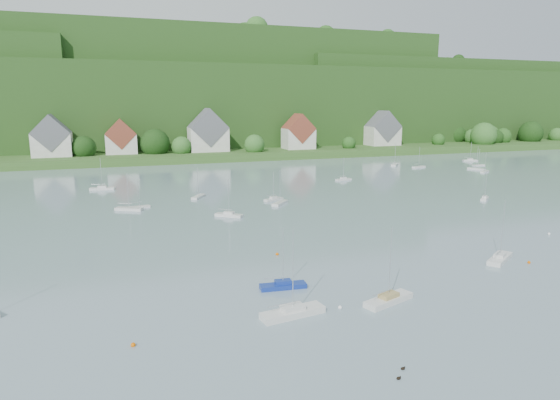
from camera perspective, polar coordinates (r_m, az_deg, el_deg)
name	(u,v)px	position (r m, az deg, el deg)	size (l,w,h in m)	color
far_shore_strip	(193,152)	(217.57, -10.36, 5.60)	(600.00, 60.00, 3.00)	#335821
forested_ridge	(174,103)	(284.54, -12.55, 11.18)	(620.00, 181.22, 69.89)	#193B13
village_building_0	(52,139)	(202.97, -25.51, 6.54)	(14.00, 10.40, 16.00)	beige
village_building_1	(121,139)	(203.68, -18.39, 6.87)	(12.00, 9.36, 14.00)	beige
village_building_2	(208,134)	(205.86, -8.56, 7.79)	(16.00, 11.44, 18.00)	beige
village_building_3	(298,134)	(214.78, 2.20, 7.83)	(13.00, 10.40, 15.50)	beige
village_building_4	(383,131)	(238.06, 12.12, 7.98)	(15.00, 10.40, 16.50)	beige
near_sailboat_0	(293,312)	(54.39, 1.52, -13.14)	(7.58, 3.16, 9.93)	silver
near_sailboat_1	(283,285)	(61.80, 0.36, -10.08)	(6.05, 2.19, 8.00)	navy
near_sailboat_2	(389,299)	(59.06, 12.79, -11.40)	(7.09, 4.06, 9.23)	silver
near_sailboat_3	(500,258)	(79.08, 24.70, -6.26)	(6.82, 5.33, 9.27)	silver
mooring_buoy_0	(133,346)	(50.60, -17.06, -16.29)	(0.48, 0.48, 0.48)	#E45E00
mooring_buoy_1	(340,309)	(56.72, 7.14, -12.70)	(0.48, 0.48, 0.48)	white
mooring_buoy_2	(529,263)	(79.92, 27.50, -6.69)	(0.46, 0.46, 0.46)	#E45E00
mooring_buoy_3	(277,255)	(74.68, -0.34, -6.57)	(0.50, 0.50, 0.50)	#E45E00
mooring_buoy_4	(549,235)	(98.44, 29.35, -3.62)	(0.50, 0.50, 0.50)	white
duck_pair	(401,373)	(45.49, 14.19, -19.35)	(1.65, 1.47, 0.31)	black
far_sailboat_cluster	(280,184)	(137.55, -0.03, 1.97)	(202.18, 69.14, 8.71)	silver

